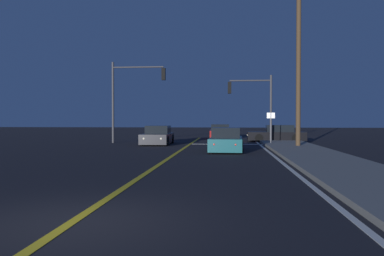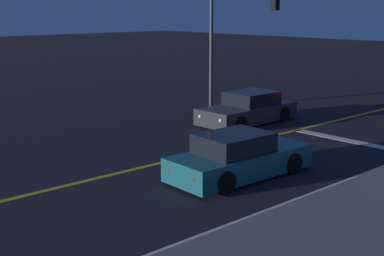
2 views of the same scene
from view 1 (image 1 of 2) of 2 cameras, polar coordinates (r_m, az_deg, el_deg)
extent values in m
plane|color=black|center=(7.37, -17.08, -13.00)|extent=(160.00, 160.00, 0.00)
cube|color=slate|center=(18.87, 17.79, -4.06)|extent=(3.20, 42.22, 0.15)
cube|color=gold|center=(18.62, -3.23, -4.28)|extent=(0.20, 39.88, 0.01)
cube|color=silver|center=(18.56, 12.19, -4.33)|extent=(0.16, 39.88, 0.01)
cube|color=silver|center=(28.62, 4.98, -2.34)|extent=(5.23, 0.50, 0.01)
cube|color=black|center=(32.77, 12.05, -1.14)|extent=(4.64, 1.84, 0.68)
cube|color=black|center=(32.78, 12.53, -0.10)|extent=(2.14, 1.57, 0.60)
cylinder|color=black|center=(31.82, 9.65, -1.42)|extent=(0.64, 0.23, 0.64)
cylinder|color=black|center=(33.49, 9.45, -1.29)|extent=(0.64, 0.23, 0.64)
cylinder|color=black|center=(32.14, 14.75, -1.42)|extent=(0.64, 0.23, 0.64)
cylinder|color=black|center=(33.79, 14.31, -1.29)|extent=(0.64, 0.23, 0.64)
sphere|color=#FFF4CC|center=(32.04, 8.15, -1.04)|extent=(0.18, 0.18, 0.18)
sphere|color=#FFF4CC|center=(33.16, 8.07, -0.96)|extent=(0.18, 0.18, 0.18)
sphere|color=red|center=(32.55, 16.12, -1.04)|extent=(0.14, 0.14, 0.14)
sphere|color=red|center=(33.64, 15.78, -0.97)|extent=(0.14, 0.14, 0.14)
cube|color=#2D2D33|center=(28.57, -4.98, -1.47)|extent=(1.98, 4.63, 0.68)
cube|color=black|center=(28.82, -4.90, -0.26)|extent=(1.66, 2.15, 0.60)
cylinder|color=black|center=(27.04, -3.61, -1.88)|extent=(0.23, 0.64, 0.64)
cylinder|color=black|center=(27.33, -7.25, -1.86)|extent=(0.23, 0.64, 0.64)
cylinder|color=black|center=(29.86, -2.89, -1.58)|extent=(0.23, 0.64, 0.64)
cylinder|color=black|center=(30.12, -6.21, -1.56)|extent=(0.23, 0.64, 0.64)
sphere|color=#FFF4CC|center=(26.27, -4.48, -1.54)|extent=(0.18, 0.18, 0.18)
sphere|color=#FFF4CC|center=(26.46, -6.97, -1.52)|extent=(0.18, 0.18, 0.18)
sphere|color=red|center=(30.70, -3.26, -1.13)|extent=(0.14, 0.14, 0.14)
sphere|color=red|center=(30.87, -5.40, -1.12)|extent=(0.14, 0.14, 0.14)
cube|color=maroon|center=(36.78, 4.03, -0.86)|extent=(2.04, 4.53, 0.68)
cube|color=black|center=(36.50, 4.04, 0.07)|extent=(1.68, 2.11, 0.60)
cylinder|color=black|center=(38.16, 2.68, -0.96)|extent=(0.25, 0.65, 0.64)
cylinder|color=black|center=(38.19, 5.29, -0.96)|extent=(0.25, 0.65, 0.64)
cylinder|color=black|center=(35.40, 2.66, -1.13)|extent=(0.25, 0.65, 0.64)
cylinder|color=black|center=(35.44, 5.48, -1.14)|extent=(0.25, 0.65, 0.64)
sphere|color=#FFF4CC|center=(38.94, 3.12, -0.62)|extent=(0.18, 0.18, 0.18)
sphere|color=#FFF4CC|center=(38.96, 4.81, -0.62)|extent=(0.18, 0.18, 0.18)
sphere|color=red|center=(34.60, 3.15, -0.86)|extent=(0.14, 0.14, 0.14)
sphere|color=red|center=(34.62, 5.06, -0.86)|extent=(0.14, 0.14, 0.14)
cube|color=#195960|center=(22.39, 4.97, -2.23)|extent=(1.90, 4.54, 0.68)
cube|color=black|center=(22.10, 4.95, -0.72)|extent=(1.58, 2.11, 0.60)
cylinder|color=black|center=(23.83, 3.11, -2.31)|extent=(0.24, 0.65, 0.64)
cylinder|color=black|center=(23.77, 7.08, -2.32)|extent=(0.24, 0.65, 0.64)
cylinder|color=black|center=(21.06, 2.60, -2.78)|extent=(0.24, 0.65, 0.64)
cylinder|color=black|center=(21.00, 7.09, -2.80)|extent=(0.24, 0.65, 0.64)
sphere|color=#FFF4CC|center=(24.59, 3.87, -1.73)|extent=(0.18, 0.18, 0.18)
sphere|color=#FFF4CC|center=(24.56, 6.43, -1.74)|extent=(0.18, 0.18, 0.18)
sphere|color=red|center=(20.23, 3.21, -2.38)|extent=(0.14, 0.14, 0.14)
sphere|color=red|center=(20.19, 6.32, -2.39)|extent=(0.14, 0.14, 0.14)
cylinder|color=#38383D|center=(31.05, 11.32, 2.72)|extent=(0.18, 0.18, 5.20)
cylinder|color=#38383D|center=(31.06, 8.40, 6.80)|extent=(3.18, 0.12, 0.12)
cube|color=black|center=(30.96, 5.44, 5.80)|extent=(0.28, 0.28, 0.90)
sphere|color=red|center=(30.99, 5.44, 6.30)|extent=(0.22, 0.22, 0.22)
sphere|color=#4C2D05|center=(30.96, 5.44, 5.80)|extent=(0.22, 0.22, 0.22)
sphere|color=#0A3814|center=(30.94, 5.44, 5.30)|extent=(0.22, 0.22, 0.22)
cylinder|color=#38383D|center=(30.76, -11.34, 3.62)|extent=(0.18, 0.18, 6.16)
cylinder|color=#38383D|center=(30.49, -7.80, 8.70)|extent=(3.91, 0.12, 0.12)
cube|color=black|center=(30.05, -4.13, 7.76)|extent=(0.28, 0.28, 0.90)
sphere|color=red|center=(30.08, -4.13, 8.27)|extent=(0.22, 0.22, 0.22)
sphere|color=#4C2D05|center=(30.05, -4.13, 7.76)|extent=(0.22, 0.22, 0.22)
sphere|color=#0A3814|center=(30.02, -4.13, 7.25)|extent=(0.22, 0.22, 0.22)
cylinder|color=#4C3823|center=(25.97, 15.12, 9.33)|extent=(0.30, 0.30, 10.94)
cylinder|color=slate|center=(28.23, 11.31, -0.06)|extent=(0.06, 0.06, 2.32)
cube|color=white|center=(28.23, 11.32, 1.78)|extent=(0.56, 0.12, 0.40)
camera|label=2|loc=(15.48, 47.65, 12.20)|focal=50.02mm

